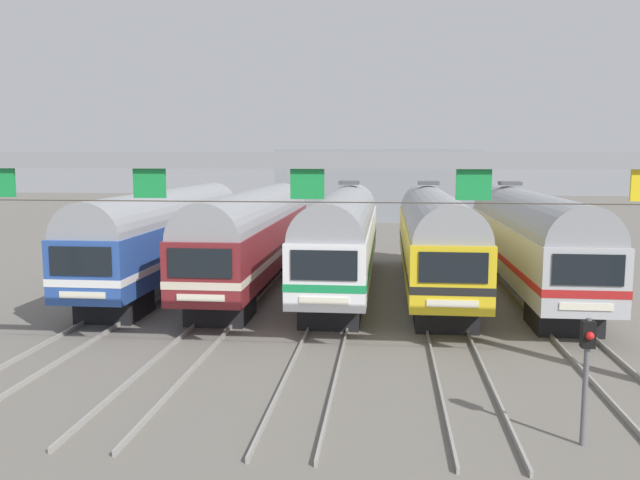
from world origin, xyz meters
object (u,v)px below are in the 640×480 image
commuter_train_yellow (434,235)px  catenary_gantry (307,198)px  commuter_train_stainless (528,237)px  commuter_train_blue (167,232)px  commuter_train_maroon (254,233)px  yard_signal_mast (587,357)px  commuter_train_white (343,234)px

commuter_train_yellow → catenary_gantry: catenary_gantry is taller
commuter_train_stainless → catenary_gantry: 16.23m
catenary_gantry → commuter_train_blue: bearing=122.6°
commuter_train_blue → commuter_train_maroon: bearing=0.0°
commuter_train_blue → commuter_train_stainless: size_ratio=1.00×
commuter_train_yellow → commuter_train_stainless: size_ratio=1.00×
yard_signal_mast → commuter_train_maroon: bearing=123.5°
commuter_train_stainless → commuter_train_blue: bearing=-180.0°
commuter_train_stainless → catenary_gantry: size_ratio=0.80×
commuter_train_white → commuter_train_yellow: same height
commuter_train_blue → yard_signal_mast: 22.26m
yard_signal_mast → commuter_train_yellow: bearing=97.5°
commuter_train_white → commuter_train_maroon: bearing=-179.9°
commuter_train_maroon → catenary_gantry: 14.40m
commuter_train_yellow → yard_signal_mast: (2.16, -16.34, -0.68)m
commuter_train_yellow → catenary_gantry: size_ratio=0.80×
commuter_train_maroon → commuter_train_stainless: size_ratio=1.00×
commuter_train_maroon → commuter_train_yellow: (8.63, 0.00, 0.00)m
commuter_train_stainless → commuter_train_white: bearing=180.0°
commuter_train_maroon → catenary_gantry: (4.32, -13.49, 2.58)m
commuter_train_white → catenary_gantry: (0.00, -13.50, 2.58)m
commuter_train_maroon → commuter_train_stainless: (12.95, 0.00, 0.00)m
commuter_train_yellow → yard_signal_mast: 16.50m
commuter_train_white → commuter_train_blue: bearing=-180.0°
commuter_train_blue → commuter_train_maroon: 4.32m
commuter_train_maroon → catenary_gantry: catenary_gantry is taller
commuter_train_stainless → catenary_gantry: bearing=-122.6°
commuter_train_maroon → yard_signal_mast: bearing=-56.5°
commuter_train_blue → yard_signal_mast: commuter_train_blue is taller
catenary_gantry → yard_signal_mast: (6.48, -2.84, -3.26)m
commuter_train_stainless → yard_signal_mast: (-2.16, -16.34, -0.68)m
commuter_train_blue → catenary_gantry: size_ratio=0.80×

